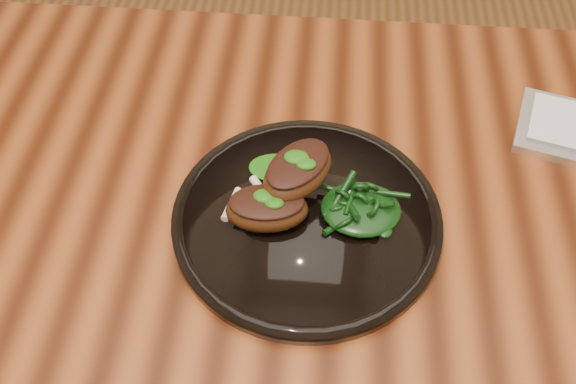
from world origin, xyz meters
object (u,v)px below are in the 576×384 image
(plate, at_px, (307,218))
(lamb_chop_front, at_px, (266,208))
(greens_heap, at_px, (361,206))
(desk, at_px, (331,258))

(plate, relative_size, lamb_chop_front, 3.07)
(plate, xyz_separation_m, greens_heap, (0.06, 0.01, 0.02))
(lamb_chop_front, relative_size, greens_heap, 1.10)
(greens_heap, bearing_deg, lamb_chop_front, -171.15)
(desk, height_order, plate, plate)
(desk, relative_size, plate, 5.10)
(desk, distance_m, lamb_chop_front, 0.15)
(desk, bearing_deg, greens_heap, -6.44)
(plate, bearing_deg, greens_heap, 5.19)
(desk, bearing_deg, plate, -164.68)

